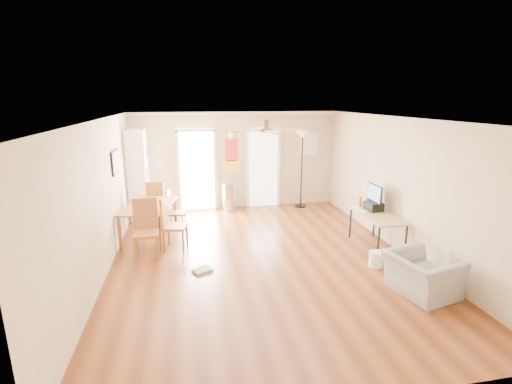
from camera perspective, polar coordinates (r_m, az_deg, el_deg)
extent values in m
plane|color=brown|center=(7.08, 0.93, -10.26)|extent=(7.00, 7.00, 0.00)
cube|color=red|center=(9.95, -3.85, 6.24)|extent=(0.46, 0.03, 1.10)
cube|color=white|center=(10.41, 8.21, 7.31)|extent=(0.50, 0.04, 0.60)
cube|color=black|center=(7.92, -20.96, 4.35)|extent=(0.04, 0.66, 0.48)
cylinder|color=#BBBCBE|center=(9.90, -4.19, -0.76)|extent=(0.39, 0.39, 0.75)
cube|color=silver|center=(7.97, 15.89, -2.64)|extent=(0.18, 0.44, 0.02)
cube|color=black|center=(8.01, 17.73, -2.10)|extent=(0.33, 0.37, 0.18)
cylinder|color=#CF6512|center=(8.19, 15.85, -1.45)|extent=(0.08, 0.08, 0.22)
cylinder|color=white|center=(7.06, 18.06, -9.82)|extent=(0.28, 0.28, 0.28)
cube|color=gray|center=(6.66, -8.34, -11.88)|extent=(0.38, 0.35, 0.04)
imported|color=gray|center=(6.33, 24.24, -11.59)|extent=(1.02, 1.11, 0.63)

